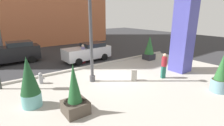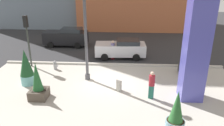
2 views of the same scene
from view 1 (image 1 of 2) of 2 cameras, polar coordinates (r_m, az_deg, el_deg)
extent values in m
plane|color=#2D2D30|center=(15.22, -8.41, -0.46)|extent=(60.00, 60.00, 0.00)
cube|color=#ADA89E|center=(10.60, 7.29, -8.01)|extent=(18.00, 10.00, 0.02)
cube|color=#B7B2A8|center=(14.45, -6.77, -0.97)|extent=(18.00, 0.24, 0.16)
cylinder|color=#4C4C51|center=(11.35, -6.62, -5.21)|extent=(0.36, 0.36, 0.40)
cylinder|color=#4C4C51|center=(10.60, -7.24, 12.47)|extent=(0.20, 0.20, 7.31)
cube|color=#4C4CAD|center=(13.82, 23.07, 9.72)|extent=(1.27, 1.27, 6.13)
cube|color=#4C4238|center=(8.02, -12.22, -14.40)|extent=(1.05, 1.05, 0.59)
cylinder|color=#382819|center=(7.89, -12.34, -12.68)|extent=(0.99, 0.99, 0.04)
cone|color=#235B2D|center=(7.50, -12.75, -6.72)|extent=(0.64, 0.64, 1.74)
cylinder|color=#6BB2B2|center=(9.21, -25.41, -11.14)|extent=(0.92, 0.92, 0.69)
cylinder|color=#382819|center=(9.07, -25.66, -9.32)|extent=(0.84, 0.84, 0.04)
cone|color=#1E4C28|center=(8.74, -26.40, -3.80)|extent=(0.91, 0.91, 1.81)
cube|color=#2D2D33|center=(17.00, 12.31, 2.12)|extent=(0.93, 0.93, 0.58)
cylinder|color=#382819|center=(16.94, 12.36, 3.01)|extent=(0.88, 0.88, 0.04)
cone|color=#2D6B33|center=(16.77, 12.55, 5.96)|extent=(0.93, 0.93, 1.73)
cylinder|color=#7AA8B7|center=(11.54, 32.30, -6.48)|extent=(0.88, 0.88, 0.74)
cylinder|color=#382819|center=(11.42, 32.57, -4.84)|extent=(0.81, 0.81, 0.04)
cone|color=#2D6B33|center=(11.19, 33.18, -1.06)|extent=(0.66, 0.66, 1.54)
cylinder|color=#99999E|center=(11.83, -22.89, -5.16)|extent=(0.26, 0.26, 0.55)
sphere|color=#99999E|center=(11.71, -23.08, -3.54)|extent=(0.24, 0.24, 0.24)
cylinder|color=#99999E|center=(11.85, -22.11, -4.89)|extent=(0.12, 0.10, 0.10)
cylinder|color=#B2ADA3|center=(11.42, 7.49, -4.17)|extent=(0.36, 0.36, 0.75)
cube|color=silver|center=(16.25, -8.42, 3.49)|extent=(4.55, 1.99, 1.03)
cube|color=#1E2328|center=(16.46, -6.51, 6.20)|extent=(2.08, 1.66, 0.36)
cylinder|color=black|center=(14.96, -11.15, 0.38)|extent=(0.65, 0.25, 0.64)
cylinder|color=black|center=(16.52, -14.09, 1.70)|extent=(0.65, 0.25, 0.64)
cylinder|color=black|center=(16.38, -2.58, 2.06)|extent=(0.65, 0.25, 0.64)
cylinder|color=black|center=(17.81, -6.01, 3.15)|extent=(0.65, 0.25, 0.64)
cube|color=black|center=(17.68, -30.61, 2.79)|extent=(4.54, 1.82, 1.26)
cube|color=#1E2328|center=(17.60, -28.81, 5.75)|extent=(2.06, 1.57, 0.39)
cylinder|color=black|center=(17.12, -25.42, 1.10)|extent=(0.64, 0.23, 0.64)
cylinder|color=black|center=(18.80, -26.42, 2.21)|extent=(0.64, 0.23, 0.64)
cube|color=maroon|center=(15.62, -9.61, 1.54)|extent=(0.33, 0.28, 0.85)
cylinder|color=slate|center=(15.45, -9.74, 4.20)|extent=(0.46, 0.46, 0.64)
sphere|color=beige|center=(15.37, -9.82, 5.77)|extent=(0.23, 0.23, 0.23)
cube|color=#236656|center=(12.29, 16.93, -2.96)|extent=(0.34, 0.30, 0.87)
cylinder|color=maroon|center=(12.07, 17.23, 0.47)|extent=(0.47, 0.47, 0.66)
sphere|color=beige|center=(11.96, 17.41, 2.53)|extent=(0.24, 0.24, 0.24)
camera|label=2|loc=(9.81, 92.08, 15.72)|focal=35.88mm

